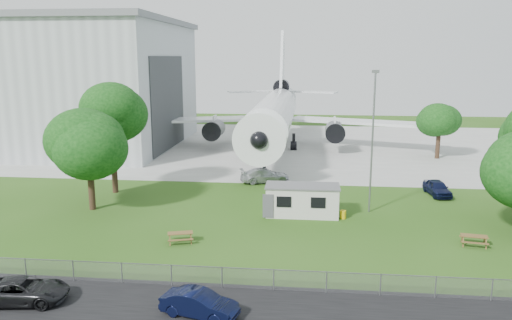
# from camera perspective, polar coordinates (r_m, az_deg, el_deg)

# --- Properties ---
(ground) EXTENTS (160.00, 160.00, 0.00)m
(ground) POSITION_cam_1_polar(r_m,az_deg,el_deg) (38.45, 1.52, -8.33)
(ground) COLOR #3B6220
(concrete_apron) EXTENTS (120.00, 46.00, 0.03)m
(concrete_apron) POSITION_cam_1_polar(r_m,az_deg,el_deg) (75.23, 3.78, 1.61)
(concrete_apron) COLOR #B7B7B2
(concrete_apron) RESTS_ON ground
(hangar) EXTENTS (43.00, 31.00, 18.55)m
(hangar) POSITION_cam_1_polar(r_m,az_deg,el_deg) (82.81, -23.75, 8.13)
(hangar) COLOR #B2B7BC
(hangar) RESTS_ON ground
(airliner) EXTENTS (46.36, 47.73, 17.69)m
(airliner) POSITION_cam_1_polar(r_m,az_deg,el_deg) (72.46, 2.18, 5.44)
(airliner) COLOR white
(airliner) RESTS_ON ground
(site_cabin) EXTENTS (6.76, 2.74, 2.62)m
(site_cabin) POSITION_cam_1_polar(r_m,az_deg,el_deg) (42.38, 5.33, -4.59)
(site_cabin) COLOR beige
(site_cabin) RESTS_ON ground
(picnic_west) EXTENTS (2.15, 1.95, 0.76)m
(picnic_west) POSITION_cam_1_polar(r_m,az_deg,el_deg) (36.97, -8.62, -9.31)
(picnic_west) COLOR brown
(picnic_west) RESTS_ON ground
(picnic_east) EXTENTS (2.02, 1.77, 0.76)m
(picnic_east) POSITION_cam_1_polar(r_m,az_deg,el_deg) (39.19, 23.59, -8.95)
(picnic_east) COLOR brown
(picnic_east) RESTS_ON ground
(fence) EXTENTS (58.00, 0.04, 1.30)m
(fence) POSITION_cam_1_polar(r_m,az_deg,el_deg) (29.74, 0.04, -14.59)
(fence) COLOR gray
(fence) RESTS_ON ground
(lamp_mast) EXTENTS (0.16, 0.16, 12.00)m
(lamp_mast) POSITION_cam_1_polar(r_m,az_deg,el_deg) (43.17, 13.14, 1.84)
(lamp_mast) COLOR slate
(lamp_mast) RESTS_ON ground
(tree_west_big) EXTENTS (7.36, 7.36, 11.52)m
(tree_west_big) POSITION_cam_1_polar(r_m,az_deg,el_deg) (50.04, -16.24, 5.10)
(tree_west_big) COLOR #382619
(tree_west_big) RESTS_ON ground
(tree_west_small) EXTENTS (6.75, 6.75, 9.31)m
(tree_west_small) POSITION_cam_1_polar(r_m,az_deg,el_deg) (45.14, -18.62, 1.85)
(tree_west_small) COLOR #382619
(tree_west_small) RESTS_ON ground
(tree_far_apron) EXTENTS (5.65, 5.65, 8.04)m
(tree_far_apron) POSITION_cam_1_polar(r_m,az_deg,el_deg) (69.21, 20.26, 4.37)
(tree_far_apron) COLOR #382619
(tree_far_apron) RESTS_ON ground
(car_centre_sedan) EXTENTS (4.30, 2.39, 1.34)m
(car_centre_sedan) POSITION_cam_1_polar(r_m,az_deg,el_deg) (26.93, -6.47, -16.04)
(car_centre_sedan) COLOR black
(car_centre_sedan) RESTS_ON ground
(car_west_estate) EXTENTS (5.12, 2.85, 1.36)m
(car_west_estate) POSITION_cam_1_polar(r_m,az_deg,el_deg) (30.82, -25.12, -13.39)
(car_west_estate) COLOR black
(car_west_estate) RESTS_ON ground
(car_ne_hatch) EXTENTS (2.25, 4.47, 1.46)m
(car_ne_hatch) POSITION_cam_1_polar(r_m,az_deg,el_deg) (51.36, 20.01, -3.03)
(car_ne_hatch) COLOR black
(car_ne_hatch) RESTS_ON ground
(car_apron_van) EXTENTS (5.60, 3.54, 1.51)m
(car_apron_van) POSITION_cam_1_polar(r_m,az_deg,el_deg) (53.19, 1.01, -1.79)
(car_apron_van) COLOR silver
(car_apron_van) RESTS_ON ground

